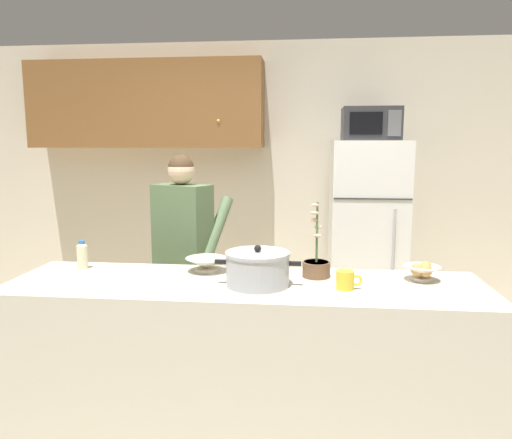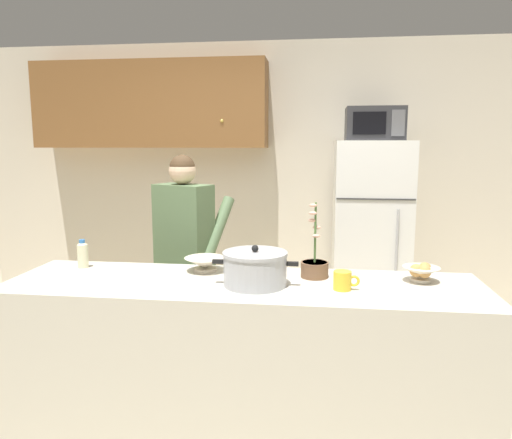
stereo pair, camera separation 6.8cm
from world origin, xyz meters
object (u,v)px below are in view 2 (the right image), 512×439
at_px(microwave, 374,124).
at_px(bottle_near_edge, 83,254).
at_px(cooking_pot, 255,269).
at_px(bread_bowl, 421,272).
at_px(refrigerator, 370,237).
at_px(person_near_pot, 185,241).
at_px(empty_bowl, 205,263).
at_px(potted_orchid, 315,266).
at_px(coffee_mug, 343,281).

bearing_deg(microwave, bottle_near_edge, -138.10).
bearing_deg(cooking_pot, microwave, 67.44).
bearing_deg(bread_bowl, cooking_pot, -168.74).
relative_size(refrigerator, bread_bowl, 8.70).
xyz_separation_m(cooking_pot, bottle_near_edge, (-1.05, 0.23, -0.01)).
relative_size(microwave, person_near_pot, 0.31).
bearing_deg(empty_bowl, microwave, 56.11).
height_order(microwave, potted_orchid, microwave).
bearing_deg(person_near_pot, microwave, 37.04).
height_order(cooking_pot, potted_orchid, potted_orchid).
xyz_separation_m(coffee_mug, bottle_near_edge, (-1.50, 0.25, 0.03)).
relative_size(coffee_mug, empty_bowl, 0.56).
distance_m(empty_bowl, potted_orchid, 0.62).
bearing_deg(bread_bowl, person_near_pot, 155.70).
relative_size(person_near_pot, coffee_mug, 11.99).
xyz_separation_m(microwave, bottle_near_edge, (-1.83, -1.64, -0.81)).
height_order(person_near_pot, potted_orchid, person_near_pot).
relative_size(person_near_pot, bread_bowl, 8.18).
bearing_deg(potted_orchid, microwave, 74.17).
xyz_separation_m(bottle_near_edge, potted_orchid, (1.35, -0.04, -0.02)).
distance_m(person_near_pot, bottle_near_edge, 0.75).
relative_size(bottle_near_edge, potted_orchid, 0.41).
distance_m(cooking_pot, bottle_near_edge, 1.08).
relative_size(coffee_mug, bread_bowl, 0.68).
xyz_separation_m(cooking_pot, coffee_mug, (0.44, -0.02, -0.04)).
relative_size(bread_bowl, bottle_near_edge, 1.15).
bearing_deg(coffee_mug, empty_bowl, 161.05).
relative_size(coffee_mug, potted_orchid, 0.32).
distance_m(refrigerator, microwave, 0.98).
distance_m(cooking_pot, potted_orchid, 0.36).
bearing_deg(person_near_pot, coffee_mug, -39.20).
bearing_deg(coffee_mug, microwave, 80.01).
height_order(coffee_mug, empty_bowl, coffee_mug).
bearing_deg(cooking_pot, refrigerator, 67.67).
bearing_deg(cooking_pot, coffee_mug, -2.87).
height_order(cooking_pot, empty_bowl, cooking_pot).
relative_size(person_near_pot, cooking_pot, 3.54).
xyz_separation_m(person_near_pot, empty_bowl, (0.28, -0.59, -0.00)).
xyz_separation_m(microwave, bread_bowl, (0.08, -1.70, -0.84)).
bearing_deg(coffee_mug, person_near_pot, 140.80).
height_order(microwave, bread_bowl, microwave).
height_order(refrigerator, empty_bowl, refrigerator).
relative_size(refrigerator, bottle_near_edge, 9.98).
bearing_deg(microwave, empty_bowl, -123.89).
height_order(coffee_mug, bread_bowl, bread_bowl).
distance_m(coffee_mug, empty_bowl, 0.81).
bearing_deg(potted_orchid, refrigerator, 74.36).
xyz_separation_m(empty_bowl, bottle_near_edge, (-0.73, -0.01, 0.04)).
bearing_deg(bread_bowl, refrigerator, 92.71).
bearing_deg(coffee_mug, potted_orchid, 123.50).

